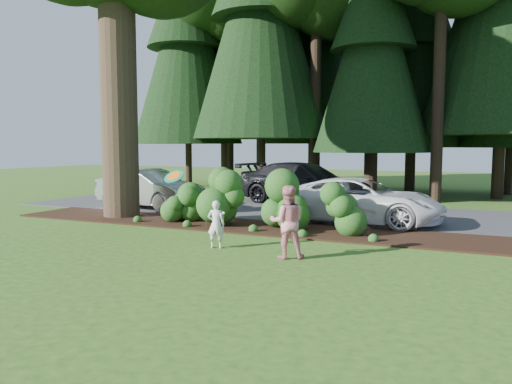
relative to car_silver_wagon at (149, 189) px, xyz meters
The scene contains 12 objects.
ground 7.69m from the car_silver_wagon, 48.00° to the right, with size 80.00×80.00×0.00m, color #284B15.
mulch_bed 5.71m from the car_silver_wagon, 25.42° to the right, with size 16.00×2.50×0.05m, color black.
driveway 5.48m from the car_silver_wagon, 19.59° to the left, with size 22.00×6.00×0.03m, color #38383A.
shrub_row 6.41m from the car_silver_wagon, 23.37° to the right, with size 6.53×1.60×1.61m.
lily_cluster 5.83m from the car_silver_wagon, 34.27° to the right, with size 0.69×0.09×0.57m.
tree_wall 14.80m from the car_silver_wagon, 63.36° to the left, with size 25.66×12.15×17.09m.
car_silver_wagon is the anchor object (origin of this frame).
car_white_suv 8.48m from the car_silver_wagon, ahead, with size 2.40×5.20×1.45m, color silver.
car_dark_suv 6.54m from the car_silver_wagon, 39.06° to the left, with size 2.44×6.00×1.74m, color black.
child 8.28m from the car_silver_wagon, 42.17° to the right, with size 0.43×0.28×1.17m, color silver.
adult 9.99m from the car_silver_wagon, 35.81° to the right, with size 0.79×0.62×1.62m, color red.
frisbee 7.61m from the car_silver_wagon, 48.57° to the right, with size 0.51×0.43×0.32m.
Camera 1 is at (6.93, -10.41, 2.50)m, focal length 35.00 mm.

